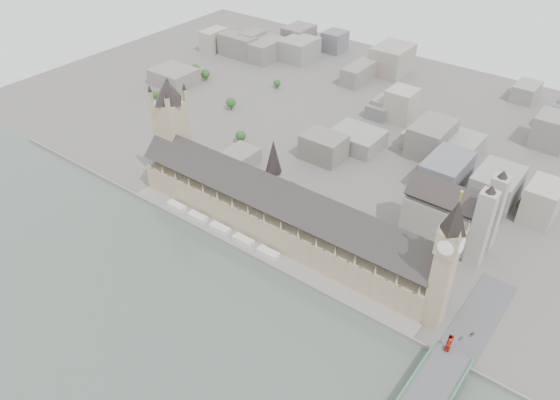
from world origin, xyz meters
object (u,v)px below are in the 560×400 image
Objects in this scene: palace_of_westminster at (279,212)px; westminster_abbey at (452,215)px; victoria_tower at (172,128)px; car_approach at (472,334)px; red_bus_north at (449,343)px; elizabeth_tower at (447,257)px.

westminster_abbey reaches higher than palace_of_westminster.
victoria_tower is at bearing 177.04° from palace_of_westminster.
victoria_tower is 291.82m from car_approach.
car_approach is at bearing -5.58° from palace_of_westminster.
palace_of_westminster is at bearing 160.08° from red_bus_north.
elizabeth_tower reaches higher than red_bus_north.
elizabeth_tower reaches higher than palace_of_westminster.
elizabeth_tower is 1.07× the size of victoria_tower.
victoria_tower is at bearing 176.04° from elizabeth_tower.
red_bus_north is at bearing -47.01° from elizabeth_tower.
westminster_abbey reaches higher than red_bus_north.
elizabeth_tower is at bearing -72.71° from westminster_abbey.
palace_of_westminster reaches higher than car_approach.
victoria_tower is 244.79m from westminster_abbey.
palace_of_westminster is 134.09m from westminster_abbey.
westminster_abbey is (110.92, 75.30, 2.38)m from palace_of_westminster.
elizabeth_tower reaches higher than westminster_abbey.
westminster_abbey is (-27.08, 87.00, -33.01)m from elizabeth_tower.
red_bus_north is 18.21m from car_approach.
red_bus_north is (279.24, -38.64, -43.23)m from victoria_tower.
victoria_tower is (-122.00, 6.30, 32.50)m from palace_of_westminster.
victoria_tower is 1.47× the size of westminster_abbey.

